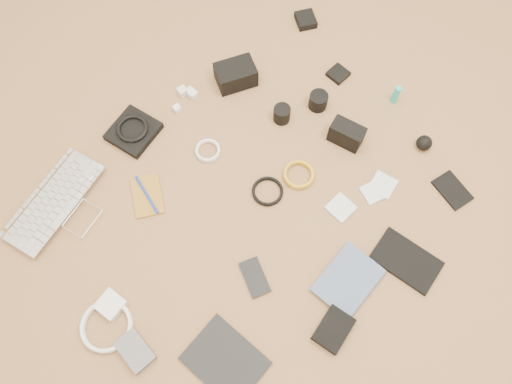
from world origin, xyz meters
TOP-DOWN VIEW (x-y plane):
  - laptop at (-0.48, 0.37)m, footprint 0.45×0.38m
  - headphone_pouch at (-0.14, 0.49)m, footprint 0.20×0.19m
  - headphones at (-0.14, 0.49)m, footprint 0.14×0.14m
  - charger_a at (0.03, 0.47)m, footprint 0.03×0.03m
  - charger_b at (0.09, 0.52)m, footprint 0.03×0.03m
  - charger_c at (0.12, 0.50)m, footprint 0.03×0.03m
  - charger_d at (0.12, 0.49)m, footprint 0.03×0.03m
  - dslr_camera at (0.28, 0.44)m, footprint 0.17×0.14m
  - lens_pouch at (0.67, 0.50)m, footprint 0.10×0.10m
  - notebook_olive at (-0.24, 0.26)m, footprint 0.15×0.18m
  - pen_blue at (-0.24, 0.26)m, footprint 0.02×0.16m
  - cable_white_a at (0.02, 0.27)m, footprint 0.10×0.10m
  - lens_a at (0.31, 0.21)m, footprint 0.07×0.07m
  - lens_b at (0.45, 0.17)m, footprint 0.08×0.08m
  - card_reader at (0.60, 0.23)m, footprint 0.08×0.08m
  - power_brick at (-0.53, 0.01)m, footprint 0.09×0.09m
  - cable_white_b at (-0.58, -0.03)m, footprint 0.21×0.21m
  - cable_black at (0.09, 0.01)m, footprint 0.11×0.11m
  - cable_yellow at (0.21, -0.00)m, footprint 0.13×0.13m
  - flash at (0.43, 0.00)m, footprint 0.10×0.13m
  - lens_cleaner at (0.69, 0.01)m, footprint 0.03×0.03m
  - battery_charger at (-0.55, -0.15)m, footprint 0.08×0.12m
  - tablet at (-0.35, -0.33)m, footprint 0.22×0.25m
  - phone at (-0.13, -0.19)m, footprint 0.10×0.14m
  - filter_case_left at (0.25, -0.18)m, footprint 0.09×0.09m
  - filter_case_mid at (0.37, -0.21)m, footprint 0.09×0.09m
  - filter_case_right at (0.41, -0.21)m, footprint 0.10×0.10m
  - air_blower at (0.63, -0.19)m, footprint 0.07×0.07m
  - drive_case at (-0.04, -0.47)m, footprint 0.14×0.12m
  - paperback at (0.11, -0.46)m, footprint 0.23×0.19m
  - notebook_black_a at (0.29, -0.45)m, footprint 0.18×0.23m
  - notebook_black_b at (0.59, -0.37)m, footprint 0.10×0.14m

SIDE VIEW (x-z plane):
  - notebook_olive at x=-0.24m, z-range 0.00..0.01m
  - phone at x=-0.13m, z-range 0.00..0.01m
  - cable_black at x=0.09m, z-range 0.00..0.01m
  - filter_case_mid at x=0.37m, z-range 0.00..0.01m
  - tablet at x=-0.35m, z-range 0.00..0.01m
  - cable_white_a at x=0.02m, z-range 0.00..0.01m
  - notebook_black_b at x=0.59m, z-range 0.00..0.01m
  - filter_case_left at x=0.25m, z-range 0.00..0.01m
  - filter_case_right at x=0.41m, z-range 0.00..0.01m
  - cable_yellow at x=0.21m, z-range 0.00..0.01m
  - cable_white_b at x=-0.58m, z-range 0.00..0.01m
  - notebook_black_a at x=0.29m, z-range 0.00..0.01m
  - card_reader at x=0.60m, z-range 0.00..0.02m
  - paperback at x=0.11m, z-range 0.00..0.02m
  - charger_a at x=0.03m, z-range 0.00..0.02m
  - charger_c at x=0.12m, z-range 0.00..0.03m
  - pen_blue at x=-0.24m, z-range 0.01..0.02m
  - charger_d at x=0.12m, z-range 0.00..0.03m
  - headphone_pouch at x=-0.14m, z-range 0.00..0.03m
  - lens_pouch at x=0.67m, z-range 0.00..0.03m
  - charger_b at x=0.09m, z-range 0.00..0.03m
  - laptop at x=-0.48m, z-range 0.00..0.03m
  - drive_case at x=-0.04m, z-range 0.00..0.03m
  - power_brick at x=-0.53m, z-range 0.00..0.03m
  - battery_charger at x=-0.55m, z-range 0.00..0.03m
  - air_blower at x=0.63m, z-range 0.00..0.05m
  - lens_b at x=0.45m, z-range 0.00..0.06m
  - lens_a at x=0.31m, z-range 0.00..0.07m
  - headphones at x=-0.14m, z-range 0.03..0.04m
  - dslr_camera at x=0.28m, z-range 0.00..0.08m
  - lens_cleaner at x=0.69m, z-range 0.00..0.08m
  - flash at x=0.43m, z-range 0.00..0.09m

